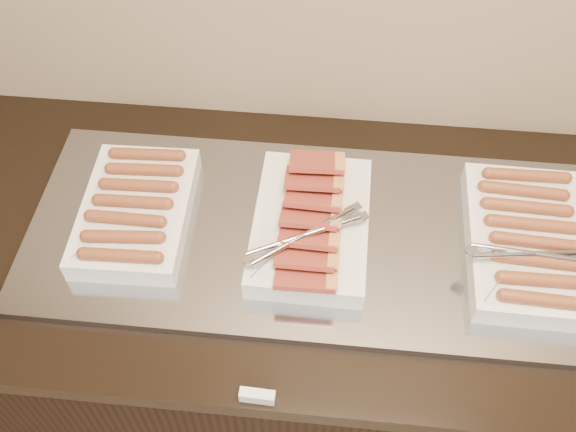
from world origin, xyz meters
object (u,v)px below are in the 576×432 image
Objects in this scene: warming_tray at (315,236)px; dish_right at (530,242)px; dish_center at (310,225)px; dish_left at (136,210)px; counter at (314,338)px.

warming_tray is 3.25× the size of dish_right.
dish_center reaches higher than warming_tray.
warming_tray is 0.04m from dish_center.
dish_left is 0.36m from dish_center.
warming_tray is at bearing -1.54° from dish_left.
dish_right reaches higher than warming_tray.
dish_right is (0.42, -0.00, 0.50)m from counter.
counter is 6.19× the size of dish_left.
dish_center is at bearing -158.79° from warming_tray.
counter is 0.50m from dish_center.
dish_left is at bearing 180.00° from warming_tray.
counter is 5.59× the size of dish_center.
dish_right is (0.43, -0.00, 0.04)m from warming_tray.
dish_center reaches higher than dish_left.
dish_left reaches higher than counter.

